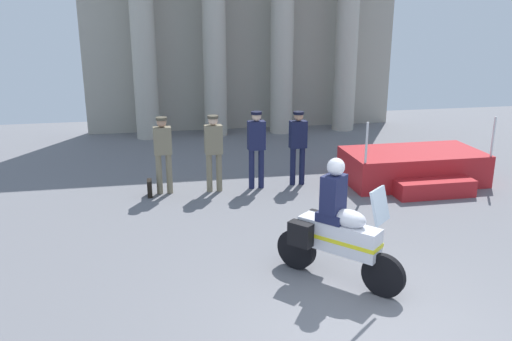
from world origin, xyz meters
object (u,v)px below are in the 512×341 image
(officer_in_row_2, at_px, (256,144))
(officer_in_row_3, at_px, (298,142))
(reviewing_stand, at_px, (414,168))
(motorcycle_with_rider, at_px, (335,231))
(officer_in_row_1, at_px, (214,147))
(officer_in_row_0, at_px, (163,149))
(briefcase_on_ground, at_px, (150,188))

(officer_in_row_2, relative_size, officer_in_row_3, 1.03)
(reviewing_stand, relative_size, officer_in_row_3, 1.84)
(officer_in_row_3, xyz_separation_m, motorcycle_with_rider, (-0.67, -4.53, -0.22))
(officer_in_row_3, bearing_deg, officer_in_row_1, 0.49)
(reviewing_stand, height_order, officer_in_row_1, officer_in_row_1)
(officer_in_row_0, bearing_deg, briefcase_on_ground, 17.38)
(officer_in_row_2, distance_m, briefcase_on_ground, 2.55)
(reviewing_stand, xyz_separation_m, officer_in_row_0, (-5.76, 0.33, 0.65))
(officer_in_row_0, bearing_deg, officer_in_row_3, 177.96)
(officer_in_row_0, bearing_deg, officer_in_row_2, 176.37)
(reviewing_stand, height_order, motorcycle_with_rider, motorcycle_with_rider)
(officer_in_row_0, height_order, motorcycle_with_rider, motorcycle_with_rider)
(reviewing_stand, xyz_separation_m, officer_in_row_2, (-3.70, 0.31, 0.69))
(officer_in_row_3, bearing_deg, motorcycle_with_rider, 78.45)
(officer_in_row_0, height_order, briefcase_on_ground, officer_in_row_0)
(officer_in_row_0, xyz_separation_m, motorcycle_with_rider, (2.38, -4.47, -0.22))
(officer_in_row_0, bearing_deg, reviewing_stand, 173.57)
(officer_in_row_3, distance_m, motorcycle_with_rider, 4.59)
(officer_in_row_0, distance_m, briefcase_on_ground, 0.90)
(officer_in_row_1, height_order, briefcase_on_ground, officer_in_row_1)
(officer_in_row_3, distance_m, briefcase_on_ground, 3.48)
(officer_in_row_0, relative_size, officer_in_row_2, 0.97)
(briefcase_on_ground, bearing_deg, reviewing_stand, -1.96)
(motorcycle_with_rider, distance_m, briefcase_on_ground, 5.16)
(officer_in_row_2, height_order, officer_in_row_3, officer_in_row_2)
(officer_in_row_1, relative_size, briefcase_on_ground, 4.79)
(briefcase_on_ground, bearing_deg, officer_in_row_3, 3.08)
(officer_in_row_1, xyz_separation_m, officer_in_row_2, (0.97, 0.05, 0.03))
(officer_in_row_1, height_order, officer_in_row_3, officer_in_row_1)
(reviewing_stand, distance_m, officer_in_row_2, 3.78)
(officer_in_row_2, bearing_deg, officer_in_row_1, -0.33)
(briefcase_on_ground, bearing_deg, officer_in_row_0, 20.52)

